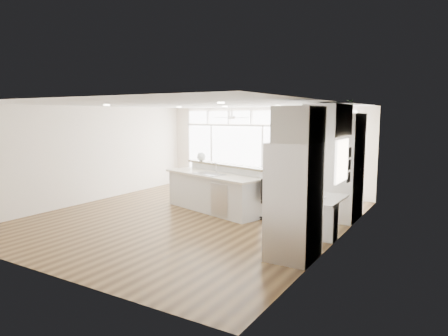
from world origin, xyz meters
The scene contains 24 objects.
floor centered at (0.00, 0.00, -0.01)m, with size 7.00×8.00×0.02m, color #3D2812.
ceiling centered at (0.00, 0.00, 2.70)m, with size 7.00×8.00×0.02m, color silver.
wall_back centered at (0.00, 4.00, 1.35)m, with size 7.00×0.04×2.70m, color white.
wall_front centered at (0.00, -4.00, 1.35)m, with size 7.00×0.04×2.70m, color white.
wall_left centered at (-3.50, 0.00, 1.35)m, with size 0.04×8.00×2.70m, color white.
wall_right centered at (3.50, 0.00, 1.35)m, with size 0.04×8.00×2.70m, color white.
glass_wall centered at (0.00, 3.94, 1.05)m, with size 5.80×0.06×2.08m, color white.
transom_row centered at (0.00, 3.94, 2.38)m, with size 5.90×0.06×0.40m, color white.
desk_window centered at (3.46, 0.30, 1.55)m, with size 0.04×0.85×0.85m, color white.
ceiling_fan centered at (-0.50, 2.80, 2.48)m, with size 1.16×1.16×0.32m, color silver.
recessed_lights centered at (0.00, 0.20, 2.68)m, with size 3.40×3.00×0.02m, color white.
oven_cabinet centered at (3.17, 1.80, 1.25)m, with size 0.64×1.20×2.50m, color silver.
desk_nook centered at (3.13, 0.30, 0.38)m, with size 0.72×1.30×0.76m, color silver.
upper_cabinets centered at (3.17, 0.30, 2.35)m, with size 0.64×1.30×0.64m, color silver.
refrigerator centered at (3.11, -1.35, 1.00)m, with size 0.76×0.90×2.00m, color silver.
fridge_cabinet centered at (3.17, -1.35, 2.30)m, with size 0.64×0.90×0.60m, color silver.
framed_photos centered at (3.46, 0.92, 1.40)m, with size 0.06×0.22×0.80m, color black.
kitchen_island centered at (0.08, 0.82, 0.59)m, with size 2.98×1.12×1.18m, color silver.
rug centered at (1.77, 1.03, 0.01)m, with size 0.94×0.68×0.01m, color #311B0F.
office_chair centered at (1.87, 0.61, 0.50)m, with size 0.52×0.48×1.00m, color black.
fishbowl centered at (-0.72, 1.47, 1.30)m, with size 0.24×0.24×0.24m, color white.
monitor centered at (3.05, 0.30, 0.95)m, with size 0.08×0.47×0.39m, color black.
keyboard centered at (2.88, 0.30, 0.77)m, with size 0.12×0.32×0.02m, color silver.
potted_plant centered at (3.17, 1.80, 2.62)m, with size 0.27×0.30×0.23m, color #37622A.
Camera 1 is at (5.51, -7.66, 2.45)m, focal length 32.00 mm.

